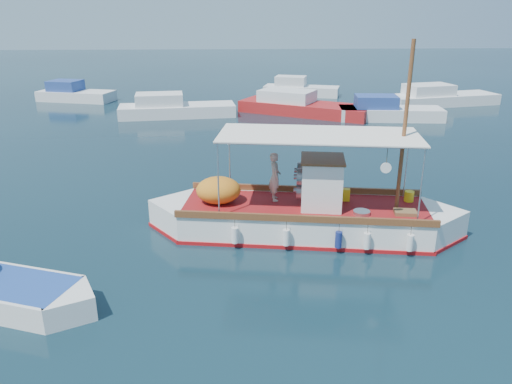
{
  "coord_description": "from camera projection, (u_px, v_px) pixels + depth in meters",
  "views": [
    {
      "loc": [
        -2.11,
        -14.77,
        7.02
      ],
      "look_at": [
        -1.4,
        0.0,
        1.56
      ],
      "focal_mm": 35.0,
      "sensor_mm": 36.0,
      "label": 1
    }
  ],
  "objects": [
    {
      "name": "bg_boat_n",
      "position": [
        301.0,
        107.0,
        35.13
      ],
      "size": [
        9.41,
        6.96,
        1.8
      ],
      "rotation": [
        0.0,
        0.0,
        -0.51
      ],
      "color": "#A61B1B",
      "rests_on": "ground"
    },
    {
      "name": "ground",
      "position": [
        299.0,
        236.0,
        16.37
      ],
      "size": [
        160.0,
        160.0,
        0.0
      ],
      "primitive_type": "plane",
      "color": "black",
      "rests_on": "ground"
    },
    {
      "name": "bg_boat_far_n",
      "position": [
        299.0,
        90.0,
        42.59
      ],
      "size": [
        6.59,
        3.66,
        1.8
      ],
      "rotation": [
        0.0,
        0.0,
        -0.28
      ],
      "color": "silver",
      "rests_on": "ground"
    },
    {
      "name": "bg_boat_far_w",
      "position": [
        74.0,
        95.0,
        40.14
      ],
      "size": [
        6.34,
        3.79,
        1.8
      ],
      "rotation": [
        0.0,
        0.0,
        -0.27
      ],
      "color": "silver",
      "rests_on": "ground"
    },
    {
      "name": "bg_boat_ne",
      "position": [
        387.0,
        112.0,
        33.33
      ],
      "size": [
        6.93,
        2.83,
        1.8
      ],
      "rotation": [
        0.0,
        0.0,
        -0.09
      ],
      "color": "silver",
      "rests_on": "ground"
    },
    {
      "name": "bg_boat_e",
      "position": [
        439.0,
        98.0,
        38.44
      ],
      "size": [
        8.96,
        4.37,
        1.8
      ],
      "rotation": [
        0.0,
        0.0,
        0.21
      ],
      "color": "silver",
      "rests_on": "ground"
    },
    {
      "name": "fishing_caique",
      "position": [
        302.0,
        216.0,
        16.47
      ],
      "size": [
        10.41,
        3.98,
        6.42
      ],
      "rotation": [
        0.0,
        0.0,
        -0.15
      ],
      "color": "white",
      "rests_on": "ground"
    },
    {
      "name": "bg_boat_nw",
      "position": [
        174.0,
        109.0,
        34.3
      ],
      "size": [
        8.07,
        3.3,
        1.8
      ],
      "rotation": [
        0.0,
        0.0,
        0.12
      ],
      "color": "silver",
      "rests_on": "ground"
    }
  ]
}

